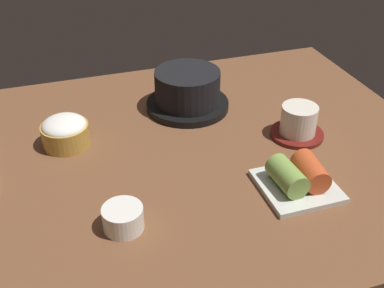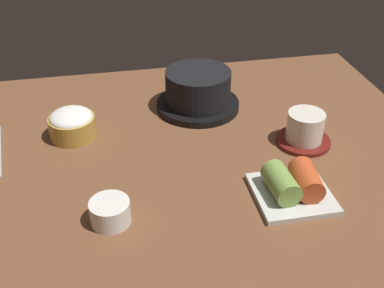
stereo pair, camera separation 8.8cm
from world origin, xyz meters
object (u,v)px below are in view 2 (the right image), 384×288
(tea_cup_with_saucer, at_px, (305,129))
(side_bowl_near, at_px, (110,211))
(rice_bowl, at_px, (72,123))
(kimchi_plate, at_px, (293,186))
(stone_pot, at_px, (198,91))

(tea_cup_with_saucer, height_order, side_bowl_near, tea_cup_with_saucer)
(rice_bowl, distance_m, kimchi_plate, 0.44)
(rice_bowl, relative_size, kimchi_plate, 0.73)
(side_bowl_near, bearing_deg, tea_cup_with_saucer, 21.82)
(tea_cup_with_saucer, height_order, kimchi_plate, tea_cup_with_saucer)
(stone_pot, xyz_separation_m, kimchi_plate, (0.09, -0.32, -0.02))
(stone_pot, xyz_separation_m, side_bowl_near, (-0.21, -0.33, -0.02))
(rice_bowl, xyz_separation_m, kimchi_plate, (0.36, -0.26, -0.01))
(stone_pot, height_order, side_bowl_near, stone_pot)
(tea_cup_with_saucer, relative_size, side_bowl_near, 1.66)
(kimchi_plate, bearing_deg, stone_pot, 105.77)
(side_bowl_near, bearing_deg, rice_bowl, 102.60)
(rice_bowl, xyz_separation_m, side_bowl_near, (0.06, -0.26, -0.01))
(rice_bowl, relative_size, side_bowl_near, 1.44)
(stone_pot, distance_m, tea_cup_with_saucer, 0.25)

